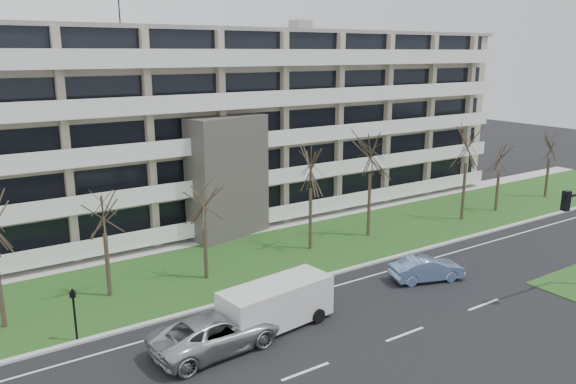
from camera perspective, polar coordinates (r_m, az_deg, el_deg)
ground at (r=29.06m, az=11.79°, el=-13.96°), size 160.00×160.00×0.00m
grass_verge at (r=38.38m, az=-2.15°, el=-6.51°), size 90.00×10.00×0.06m
curb at (r=34.50m, az=2.24°, el=-8.90°), size 90.00×0.35×0.12m
sidewalk at (r=42.90m, az=-6.01°, el=-4.32°), size 90.00×2.00×0.08m
lane_edge_line at (r=33.42m, az=3.77°, el=-9.81°), size 90.00×0.12×0.01m
apartment_building at (r=47.27m, az=-10.13°, el=6.68°), size 60.50×15.10×18.75m
silver_pickup at (r=27.03m, az=-7.31°, el=-13.95°), size 6.42×3.29×1.73m
blue_sedan at (r=35.32m, az=13.92°, el=-7.58°), size 4.72×2.87×1.47m
white_van at (r=28.69m, az=-1.07°, el=-10.96°), size 6.14×2.95×2.30m
pedestrian_signal at (r=28.91m, az=-20.91°, el=-10.98°), size 0.31×0.28×2.71m
tree_2 at (r=32.28m, az=-18.30°, el=-1.65°), size 3.33×3.33×6.65m
tree_3 at (r=33.51m, az=-8.59°, el=-0.46°), size 3.35×3.35×6.69m
tree_4 at (r=38.15m, az=2.35°, el=2.82°), size 3.91×3.91×7.83m
tree_5 at (r=41.28m, az=8.44°, el=4.41°), size 4.30×4.30×8.61m
tree_6 at (r=47.22m, az=17.79°, el=5.08°), size 4.30×4.30×8.59m
tree_7 at (r=51.21m, az=20.79°, el=3.67°), size 3.27×3.27×6.55m
tree_8 at (r=58.05m, az=25.16°, el=4.52°), size 3.37×3.37×6.73m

